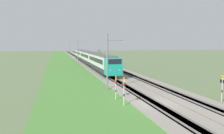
# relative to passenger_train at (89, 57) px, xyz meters

# --- Properties ---
(ground_plane) EXTENTS (400.00, 400.00, 0.00)m
(ground_plane) POSITION_rel_passenger_train_xyz_m (-45.30, 0.00, -2.47)
(ground_plane) COLOR #60754C
(ballast_main) EXTENTS (240.00, 4.40, 0.30)m
(ballast_main) POSITION_rel_passenger_train_xyz_m (4.70, 0.00, -2.32)
(ballast_main) COLOR gray
(ballast_main) RESTS_ON ground
(ballast_adjacent) EXTENTS (240.00, 4.40, 0.30)m
(ballast_adjacent) POSITION_rel_passenger_train_xyz_m (4.70, -4.59, -2.32)
(ballast_adjacent) COLOR gray
(ballast_adjacent) RESTS_ON ground
(track_main) EXTENTS (240.00, 1.57, 0.45)m
(track_main) POSITION_rel_passenger_train_xyz_m (4.70, 0.00, -2.31)
(track_main) COLOR #4C4238
(track_main) RESTS_ON ground
(track_adjacent) EXTENTS (240.00, 1.57, 0.45)m
(track_adjacent) POSITION_rel_passenger_train_xyz_m (4.70, -4.59, -2.31)
(track_adjacent) COLOR #4C4238
(track_adjacent) RESTS_ON ground
(grass_verge) EXTENTS (240.00, 12.36, 0.12)m
(grass_verge) POSITION_rel_passenger_train_xyz_m (4.70, 5.72, -2.41)
(grass_verge) COLOR #4C8438
(grass_verge) RESTS_ON ground
(passenger_train) EXTENTS (59.97, 2.91, 5.24)m
(passenger_train) POSITION_rel_passenger_train_xyz_m (0.00, 0.00, 0.00)
(passenger_train) COLOR #19A88E
(passenger_train) RESTS_ON ground
(crossing_signal_near) EXTENTS (0.70, 0.23, 3.02)m
(crossing_signal_near) POSITION_rel_passenger_train_xyz_m (-44.85, 3.06, -0.64)
(crossing_signal_near) COLOR beige
(crossing_signal_near) RESTS_ON ground
(crossing_signal_far) EXTENTS (0.70, 0.23, 2.98)m
(crossing_signal_far) POSITION_rel_passenger_train_xyz_m (-45.72, -7.95, -0.67)
(crossing_signal_far) COLOR beige
(crossing_signal_far) RESTS_ON ground
(crossing_signal_aux) EXTENTS (0.70, 0.23, 2.79)m
(crossing_signal_aux) POSITION_rel_passenger_train_xyz_m (-42.18, 3.17, -0.79)
(crossing_signal_aux) COLOR beige
(crossing_signal_aux) RESTS_ON ground
(catenary_mast_near) EXTENTS (0.22, 2.56, 7.75)m
(catenary_mast_near) POSITION_rel_passenger_train_xyz_m (-36.71, 2.78, 1.54)
(catenary_mast_near) COLOR slate
(catenary_mast_near) RESTS_ON ground
(catenary_mast_mid) EXTENTS (0.22, 2.56, 8.03)m
(catenary_mast_mid) POSITION_rel_passenger_train_xyz_m (3.76, 2.79, 1.69)
(catenary_mast_mid) COLOR slate
(catenary_mast_mid) RESTS_ON ground
(catenary_mast_far) EXTENTS (0.22, 2.56, 8.01)m
(catenary_mast_far) POSITION_rel_passenger_train_xyz_m (44.24, 2.79, 1.68)
(catenary_mast_far) COLOR slate
(catenary_mast_far) RESTS_ON ground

